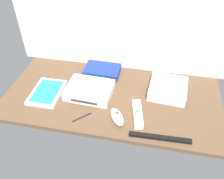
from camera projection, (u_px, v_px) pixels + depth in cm
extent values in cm
cube|color=brown|center=(112.00, 98.00, 112.12)|extent=(100.00, 48.00, 2.00)
cube|color=silver|center=(123.00, 9.00, 109.11)|extent=(110.00, 1.20, 64.00)
cube|color=white|center=(90.00, 90.00, 111.28)|extent=(21.69, 16.92, 4.40)
cube|color=#2D2D2D|center=(84.00, 102.00, 105.22)|extent=(12.01, 1.14, 0.80)
cube|color=silver|center=(168.00, 89.00, 111.64)|extent=(18.36, 18.36, 5.00)
cube|color=silver|center=(169.00, 84.00, 109.92)|extent=(17.62, 17.62, 0.30)
cube|color=white|center=(47.00, 92.00, 112.40)|extent=(13.78, 19.13, 1.40)
cube|color=#2384CC|center=(47.00, 91.00, 111.90)|extent=(11.30, 16.44, 0.16)
cube|color=navy|center=(102.00, 71.00, 123.99)|extent=(18.15, 12.23, 3.40)
cube|color=#19D833|center=(99.00, 78.00, 119.37)|extent=(8.00, 0.50, 0.60)
cube|color=white|center=(137.00, 114.00, 100.65)|extent=(6.53, 15.22, 3.00)
cylinder|color=#387FDB|center=(138.00, 111.00, 99.55)|extent=(1.40, 1.40, 0.40)
ellipsoid|color=white|center=(117.00, 117.00, 98.60)|extent=(9.06, 10.80, 4.00)
sphere|color=#4C4C4C|center=(117.00, 113.00, 97.04)|extent=(1.40, 1.40, 1.40)
cube|color=black|center=(160.00, 138.00, 92.07)|extent=(24.05, 2.68, 1.40)
cylinder|color=black|center=(82.00, 117.00, 100.89)|extent=(6.85, 6.86, 0.70)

